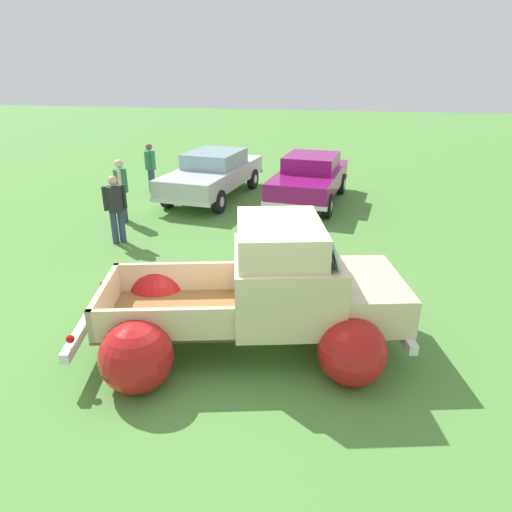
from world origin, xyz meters
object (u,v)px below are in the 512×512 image
Objects in this scene: show_car_0 at (213,173)px; show_car_1 at (310,177)px; spectator_1 at (121,187)px; vintage_pickup_truck at (267,298)px; spectator_0 at (116,206)px; spectator_2 at (150,165)px.

show_car_0 is 1.11× the size of show_car_1.
show_car_0 is 3.34m from spectator_1.
vintage_pickup_truck is 6.92m from spectator_1.
spectator_0 is at bearing 126.44° from vintage_pickup_truck.
spectator_1 is at bearing 54.25° from spectator_2.
spectator_0 is (-4.15, 3.49, 0.16)m from vintage_pickup_truck.
spectator_1 is (-4.76, 5.01, 0.20)m from vintage_pickup_truck.
spectator_1 is (-4.72, -2.87, 0.17)m from show_car_1.
vintage_pickup_truck is 1.13× the size of show_car_1.
spectator_0 is 0.96× the size of spectator_1.
spectator_2 is (-0.47, 2.97, -0.04)m from spectator_1.
spectator_2 is (-1.08, 4.50, 0.00)m from spectator_0.
vintage_pickup_truck is 5.43m from spectator_0.
spectator_0 is (-4.11, -4.39, 0.13)m from show_car_1.
spectator_0 is (-1.07, -4.40, 0.13)m from show_car_0.
show_car_0 is at bearing -51.75° from spectator_0.
vintage_pickup_truck reaches higher than spectator_2.
show_car_0 is 2.92× the size of spectator_1.
spectator_2 is at bearing 77.02° from spectator_1.
show_car_0 is at bearing 97.83° from vintage_pickup_truck.
spectator_0 is at bearing 58.76° from spectator_2.
show_car_0 is at bearing 132.78° from spectator_2.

